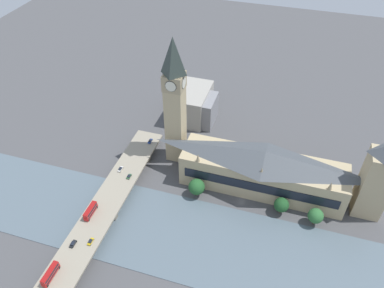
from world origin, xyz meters
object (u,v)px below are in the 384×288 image
Objects in this scene: car_northbound_lead at (129,176)px; parliament_hall at (263,170)px; double_decker_bus_mid at (90,211)px; road_bridge at (103,210)px; car_southbound_mid at (150,141)px; victoria_tower at (377,180)px; clock_tower at (175,100)px; car_northbound_mid at (120,169)px; car_southbound_tail at (73,244)px; double_decker_bus_lead at (50,274)px; car_northbound_tail at (91,241)px.

parliament_hall is at bearing -74.02° from car_northbound_lead.
double_decker_bus_mid reaches higher than car_northbound_lead.
road_bridge is 57.76m from car_southbound_mid.
victoria_tower reaches higher than car_northbound_lead.
clock_tower is at bearing 84.55° from victoria_tower.
car_northbound_mid is 1.05× the size of car_southbound_tail.
road_bridge is 11.89× the size of double_decker_bus_lead.
double_decker_bus_mid is at bearing 157.35° from clock_tower.
victoria_tower reaches higher than double_decker_bus_lead.
parliament_hall is 119.11m from double_decker_bus_lead.
parliament_hall is 95.43m from double_decker_bus_mid.
road_bridge is at bearing 176.48° from car_southbound_mid.
double_decker_bus_lead is at bearing 137.68° from parliament_hall.
victoria_tower is 163.39m from double_decker_bus_lead.
car_northbound_tail reaches higher than road_bridge.
road_bridge is at bearing 109.03° from victoria_tower.
car_southbound_tail is (-24.38, 3.28, 1.90)m from road_bridge.
car_northbound_tail is (-45.72, -0.50, 0.03)m from car_northbound_lead.
car_northbound_lead is at bearing -118.49° from car_northbound_mid.
road_bridge is at bearing 120.97° from parliament_hall.
car_northbound_mid is (-16.94, 136.77, -16.39)m from victoria_tower.
clock_tower is 19.32× the size of car_northbound_tail.
car_northbound_mid is 1.09× the size of car_northbound_tail.
road_bridge is 31.97× the size of car_northbound_tail.
victoria_tower is (-10.63, -111.53, -19.05)m from clock_tower.
car_northbound_lead is (-20.89, 129.50, -16.46)m from victoria_tower.
double_decker_bus_lead is 2.58× the size of car_southbound_tail.
clock_tower is 18.11× the size of car_southbound_mid.
clock_tower is 74.79m from double_decker_bus_mid.
car_southbound_tail is (-70.31, 136.45, -16.39)m from victoria_tower.
car_northbound_tail reaches higher than car_northbound_lead.
parliament_hall is 21.06× the size of car_southbound_tail.
double_decker_bus_lead reaches higher than car_northbound_lead.
car_northbound_tail is (-20.67, -4.17, 1.86)m from road_bridge.
clock_tower reaches higher than car_northbound_mid.
car_northbound_mid is at bearing 61.51° from car_northbound_lead.
clock_tower is at bearing -29.69° from car_northbound_lead.
car_southbound_tail is at bearing 172.00° from car_northbound_lead.
car_southbound_mid is (78.30, 0.63, 0.04)m from car_northbound_tail.
clock_tower is at bearing 78.96° from parliament_hall.
parliament_hall reaches higher than car_northbound_tail.
double_decker_bus_mid is 17.73m from car_northbound_tail.
car_northbound_lead is at bearing -179.77° from car_southbound_mid.
car_southbound_tail is (-19.27, -0.82, -1.86)m from double_decker_bus_mid.
double_decker_bus_mid is at bearing 27.97° from car_northbound_tail.
car_southbound_mid is at bearing -3.52° from road_bridge.
victoria_tower is at bearing -70.97° from road_bridge.
car_southbound_mid is (28.64, -7.14, 0.00)m from car_northbound_mid.
car_northbound_mid is at bearing 7.07° from road_bridge.
car_northbound_tail is (21.45, -7.86, -1.92)m from double_decker_bus_lead.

